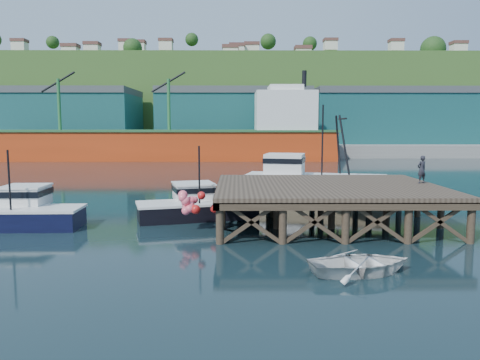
{
  "coord_description": "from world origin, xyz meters",
  "views": [
    {
      "loc": [
        0.57,
        -25.44,
        5.35
      ],
      "look_at": [
        0.76,
        2.0,
        2.14
      ],
      "focal_mm": 35.0,
      "sensor_mm": 36.0,
      "label": 1
    }
  ],
  "objects_px": {
    "boat_navy": "(19,212)",
    "dinghy": "(361,263)",
    "dockworker": "(422,169)",
    "trawler": "(312,180)",
    "boat_black": "(196,205)"
  },
  "relations": [
    {
      "from": "boat_black",
      "to": "trawler",
      "type": "bearing_deg",
      "value": 26.2
    },
    {
      "from": "boat_navy",
      "to": "trawler",
      "type": "xyz_separation_m",
      "value": [
        16.98,
        9.42,
        0.57
      ]
    },
    {
      "from": "dockworker",
      "to": "trawler",
      "type": "bearing_deg",
      "value": -82.16
    },
    {
      "from": "dockworker",
      "to": "dinghy",
      "type": "bearing_deg",
      "value": 34.69
    },
    {
      "from": "boat_black",
      "to": "dockworker",
      "type": "relative_size",
      "value": 4.68
    },
    {
      "from": "boat_navy",
      "to": "dinghy",
      "type": "distance_m",
      "value": 17.84
    },
    {
      "from": "trawler",
      "to": "dinghy",
      "type": "height_order",
      "value": "trawler"
    },
    {
      "from": "boat_black",
      "to": "trawler",
      "type": "distance_m",
      "value": 10.53
    },
    {
      "from": "boat_navy",
      "to": "boat_black",
      "type": "bearing_deg",
      "value": 13.52
    },
    {
      "from": "dockworker",
      "to": "boat_navy",
      "type": "bearing_deg",
      "value": -19.64
    },
    {
      "from": "boat_navy",
      "to": "dockworker",
      "type": "bearing_deg",
      "value": 2.72
    },
    {
      "from": "boat_navy",
      "to": "dinghy",
      "type": "relative_size",
      "value": 1.77
    },
    {
      "from": "dinghy",
      "to": "boat_navy",
      "type": "bearing_deg",
      "value": 52.93
    },
    {
      "from": "boat_black",
      "to": "dinghy",
      "type": "height_order",
      "value": "boat_black"
    },
    {
      "from": "boat_navy",
      "to": "dockworker",
      "type": "distance_m",
      "value": 21.96
    }
  ]
}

